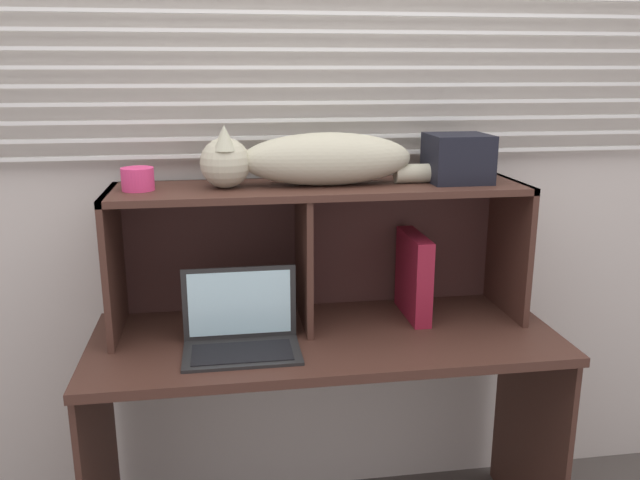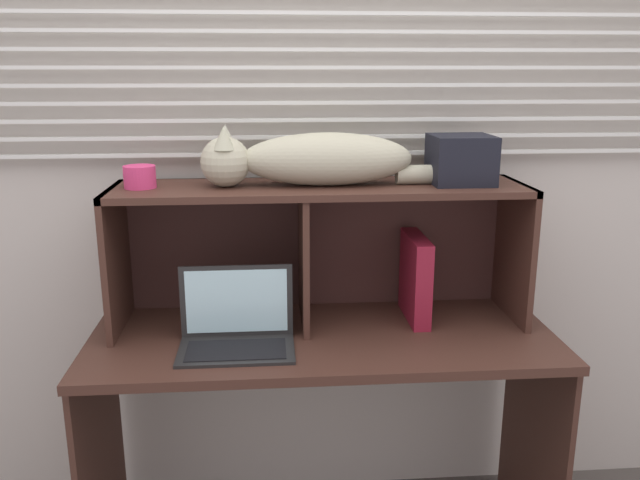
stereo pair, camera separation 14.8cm
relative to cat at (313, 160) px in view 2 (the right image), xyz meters
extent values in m
cube|color=beige|center=(0.02, 0.22, -0.07)|extent=(4.40, 0.04, 2.50)
cube|color=silver|center=(0.02, 0.17, 0.00)|extent=(2.68, 0.02, 0.01)
cube|color=silver|center=(0.02, 0.17, 0.05)|extent=(2.68, 0.02, 0.01)
cube|color=silver|center=(0.02, 0.17, 0.11)|extent=(2.68, 0.02, 0.01)
cube|color=silver|center=(0.02, 0.17, 0.17)|extent=(2.68, 0.02, 0.01)
cube|color=silver|center=(0.02, 0.17, 0.22)|extent=(2.68, 0.02, 0.01)
cube|color=silver|center=(0.02, 0.17, 0.28)|extent=(2.68, 0.02, 0.01)
cube|color=silver|center=(0.02, 0.17, 0.34)|extent=(2.68, 0.02, 0.01)
cube|color=silver|center=(0.02, 0.17, 0.40)|extent=(2.68, 0.02, 0.01)
cube|color=silver|center=(0.02, 0.17, 0.45)|extent=(2.68, 0.02, 0.01)
cube|color=#41261E|center=(0.02, -0.12, -0.56)|extent=(1.48, 0.59, 0.03)
cube|color=#41261E|center=(-0.71, -0.12, -0.95)|extent=(0.02, 0.53, 0.74)
cube|color=#41261E|center=(0.75, -0.12, -0.95)|extent=(0.02, 0.53, 0.74)
cube|color=#41261E|center=(0.02, 0.00, -0.09)|extent=(1.33, 0.34, 0.02)
cube|color=#41261E|center=(-0.63, 0.00, -0.31)|extent=(0.02, 0.34, 0.46)
cube|color=#41261E|center=(0.68, 0.00, -0.31)|extent=(0.02, 0.34, 0.46)
cube|color=#41261E|center=(-0.03, 0.00, -0.32)|extent=(0.02, 0.32, 0.44)
cube|color=#442823|center=(0.02, 0.16, -0.31)|extent=(1.33, 0.01, 0.46)
ellipsoid|color=#B1AF93|center=(0.05, 0.00, 0.00)|extent=(0.54, 0.18, 0.17)
sphere|color=#B1AF93|center=(-0.27, 0.00, 0.00)|extent=(0.16, 0.16, 0.16)
cone|color=#B0B295|center=(-0.27, -0.04, 0.07)|extent=(0.07, 0.07, 0.07)
cone|color=#AFAD97|center=(-0.27, 0.04, 0.07)|extent=(0.07, 0.07, 0.07)
cylinder|color=#B1AF93|center=(0.43, 0.00, -0.05)|extent=(0.31, 0.06, 0.06)
cube|color=black|center=(-0.25, -0.23, -0.54)|extent=(0.35, 0.21, 0.01)
cube|color=black|center=(-0.25, -0.13, -0.42)|extent=(0.35, 0.01, 0.23)
cube|color=#B2E0EA|center=(-0.25, -0.13, -0.42)|extent=(0.31, 0.00, 0.20)
cube|color=black|center=(-0.25, -0.24, -0.53)|extent=(0.30, 0.15, 0.00)
cube|color=maroon|center=(0.34, 0.00, -0.40)|extent=(0.06, 0.26, 0.29)
cube|color=#4B6648|center=(-0.27, 0.01, -0.54)|extent=(0.19, 0.26, 0.01)
cube|color=#44654B|center=(-0.26, 0.01, -0.52)|extent=(0.19, 0.26, 0.01)
cube|color=#4C6247|center=(-0.27, 0.00, -0.51)|extent=(0.19, 0.26, 0.02)
cylinder|color=#D93870|center=(-0.54, 0.00, -0.05)|extent=(0.10, 0.10, 0.07)
cube|color=black|center=(0.48, 0.00, 0.00)|extent=(0.19, 0.19, 0.16)
camera|label=1|loc=(-0.29, -2.02, 0.28)|focal=36.44mm
camera|label=2|loc=(-0.14, -2.04, 0.28)|focal=36.44mm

